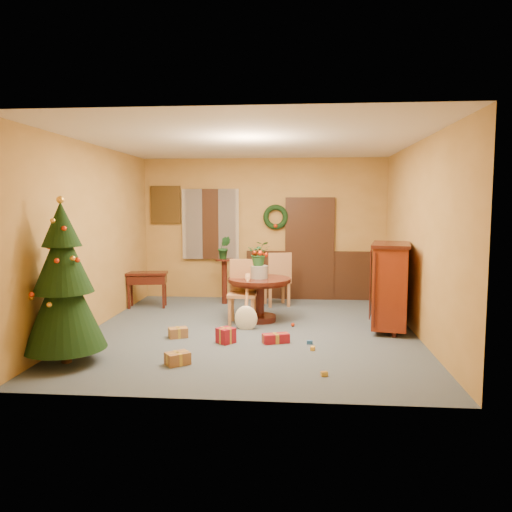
# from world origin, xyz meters

# --- Properties ---
(room_envelope) EXTENTS (5.50, 5.50, 5.50)m
(room_envelope) POSITION_xyz_m (0.21, 2.70, 1.12)
(room_envelope) COLOR #373F50
(room_envelope) RESTS_ON ground
(dining_table) EXTENTS (1.06, 1.06, 0.73)m
(dining_table) POSITION_xyz_m (0.07, 0.69, 0.51)
(dining_table) COLOR black
(dining_table) RESTS_ON floor
(urn) EXTENTS (0.29, 0.29, 0.21)m
(urn) POSITION_xyz_m (0.07, 0.69, 0.84)
(urn) COLOR slate
(urn) RESTS_ON dining_table
(centerpiece_plant) EXTENTS (0.37, 0.32, 0.41)m
(centerpiece_plant) POSITION_xyz_m (0.07, 0.69, 1.15)
(centerpiece_plant) COLOR #1E4C23
(centerpiece_plant) RESTS_ON urn
(chair_near) EXTENTS (0.46, 0.46, 1.05)m
(chair_near) POSITION_xyz_m (-0.19, 0.54, 0.56)
(chair_near) COLOR #9A653D
(chair_near) RESTS_ON floor
(chair_far) EXTENTS (0.58, 0.58, 1.05)m
(chair_far) POSITION_xyz_m (0.33, 1.93, 0.56)
(chair_far) COLOR #9A653D
(chair_far) RESTS_ON floor
(guitar) EXTENTS (0.39, 0.57, 0.83)m
(guitar) POSITION_xyz_m (-0.09, 0.11, 0.42)
(guitar) COLOR #EFEAC7
(guitar) RESTS_ON floor
(plant_stand) EXTENTS (0.35, 0.35, 0.89)m
(plant_stand) POSITION_xyz_m (-0.73, 2.09, 0.56)
(plant_stand) COLOR black
(plant_stand) RESTS_ON floor
(stand_plant) EXTENTS (0.26, 0.22, 0.44)m
(stand_plant) POSITION_xyz_m (-0.73, 2.09, 1.12)
(stand_plant) COLOR #19471E
(stand_plant) RESTS_ON plant_stand
(christmas_tree) EXTENTS (1.00, 1.00, 2.06)m
(christmas_tree) POSITION_xyz_m (-2.15, -1.73, 0.98)
(christmas_tree) COLOR #382111
(christmas_tree) RESTS_ON floor
(writing_desk) EXTENTS (0.81, 0.48, 0.68)m
(writing_desk) POSITION_xyz_m (-2.15, 1.63, 0.51)
(writing_desk) COLOR black
(writing_desk) RESTS_ON floor
(sideboard) EXTENTS (0.76, 1.16, 1.37)m
(sideboard) POSITION_xyz_m (2.15, 0.26, 0.73)
(sideboard) COLOR #601B0B
(sideboard) RESTS_ON floor
(gift_a) EXTENTS (0.35, 0.33, 0.15)m
(gift_a) POSITION_xyz_m (-0.75, -1.68, 0.07)
(gift_a) COLOR brown
(gift_a) RESTS_ON floor
(gift_b) EXTENTS (0.30, 0.30, 0.22)m
(gift_b) POSITION_xyz_m (-0.30, -0.68, 0.11)
(gift_b) COLOR maroon
(gift_b) RESTS_ON floor
(gift_c) EXTENTS (0.32, 0.28, 0.15)m
(gift_c) POSITION_xyz_m (-1.04, -0.46, 0.07)
(gift_c) COLOR brown
(gift_c) RESTS_ON floor
(gift_d) EXTENTS (0.41, 0.27, 0.14)m
(gift_d) POSITION_xyz_m (0.41, -0.63, 0.07)
(gift_d) COLOR maroon
(gift_d) RESTS_ON floor
(toy_a) EXTENTS (0.08, 0.06, 0.05)m
(toy_a) POSITION_xyz_m (0.89, -0.65, 0.03)
(toy_a) COLOR #24579D
(toy_a) RESTS_ON floor
(toy_b) EXTENTS (0.06, 0.06, 0.06)m
(toy_b) POSITION_xyz_m (0.58, -0.51, 0.03)
(toy_b) COLOR #248529
(toy_b) RESTS_ON floor
(toy_c) EXTENTS (0.07, 0.09, 0.05)m
(toy_c) POSITION_xyz_m (0.93, -0.94, 0.03)
(toy_c) COLOR gold
(toy_c) RESTS_ON floor
(toy_d) EXTENTS (0.06, 0.06, 0.06)m
(toy_d) POSITION_xyz_m (0.64, 0.34, 0.03)
(toy_d) COLOR red
(toy_d) RESTS_ON floor
(toy_e) EXTENTS (0.09, 0.07, 0.05)m
(toy_e) POSITION_xyz_m (1.03, -1.95, 0.03)
(toy_e) COLOR gold
(toy_e) RESTS_ON floor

